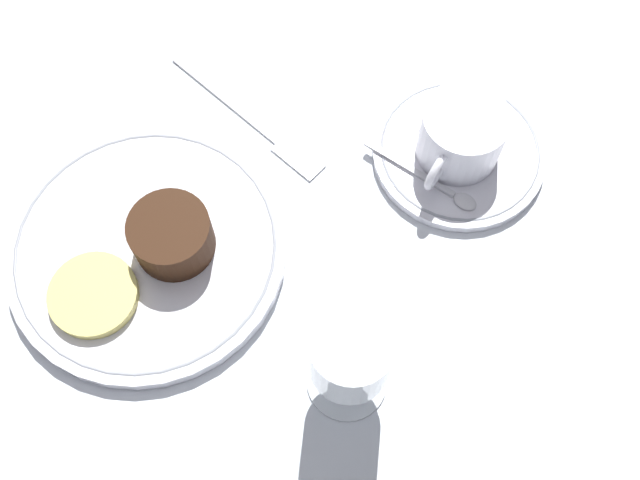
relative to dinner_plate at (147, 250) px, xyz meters
The scene contains 9 objects.
ground_plane 0.04m from the dinner_plate, 71.77° to the left, with size 3.00×3.00×0.00m, color white.
dinner_plate is the anchor object (origin of this frame).
saucer 0.30m from the dinner_plate, 142.41° to the left, with size 0.16×0.16×0.01m.
coffee_cup 0.29m from the dinner_plate, 142.32° to the left, with size 0.10×0.08×0.06m.
spoon 0.26m from the dinner_plate, 137.16° to the left, with size 0.02×0.12×0.00m.
wine_glass 0.22m from the dinner_plate, 89.38° to the left, with size 0.07×0.07×0.12m.
fork 0.16m from the dinner_plate, behind, with size 0.05×0.19×0.01m.
dessert_cake 0.04m from the dinner_plate, 126.48° to the left, with size 0.07×0.07×0.04m.
pineapple_slice 0.06m from the dinner_plate, ahead, with size 0.07×0.07×0.01m.
Camera 1 is at (0.12, 0.22, 0.61)m, focal length 42.00 mm.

